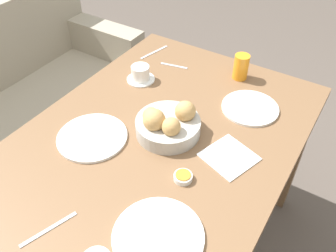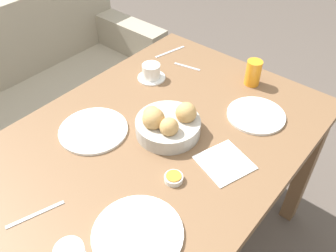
% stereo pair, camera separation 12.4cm
% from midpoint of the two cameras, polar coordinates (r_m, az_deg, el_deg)
% --- Properties ---
extents(ground_plane, '(10.00, 10.00, 0.00)m').
position_cam_midpoint_polar(ground_plane, '(1.83, 0.37, -19.14)').
color(ground_plane, '#564C44').
extents(dining_table, '(1.28, 0.89, 0.74)m').
position_cam_midpoint_polar(dining_table, '(1.30, 0.49, -5.36)').
color(dining_table, brown).
rests_on(dining_table, ground_plane).
extents(couch, '(1.53, 0.70, 0.85)m').
position_cam_midpoint_polar(couch, '(2.22, -19.42, 3.38)').
color(couch, '#9E937F').
rests_on(couch, ground_plane).
extents(bread_basket, '(0.23, 0.23, 0.12)m').
position_cam_midpoint_polar(bread_basket, '(1.23, 2.80, 0.22)').
color(bread_basket, '#B2ADA3').
rests_on(bread_basket, dining_table).
extents(plate_near_left, '(0.25, 0.25, 0.01)m').
position_cam_midpoint_polar(plate_near_left, '(0.99, -1.19, -17.10)').
color(plate_near_left, white).
rests_on(plate_near_left, dining_table).
extents(plate_near_right, '(0.22, 0.22, 0.01)m').
position_cam_midpoint_polar(plate_near_right, '(1.37, 16.46, 1.57)').
color(plate_near_right, white).
rests_on(plate_near_right, dining_table).
extents(plate_far_center, '(0.24, 0.24, 0.01)m').
position_cam_midpoint_polar(plate_far_center, '(1.27, -9.19, -0.79)').
color(plate_far_center, white).
rests_on(plate_far_center, dining_table).
extents(juice_glass, '(0.06, 0.06, 0.11)m').
position_cam_midpoint_polar(juice_glass, '(1.51, 15.83, 8.14)').
color(juice_glass, orange).
rests_on(juice_glass, dining_table).
extents(coffee_cup, '(0.12, 0.12, 0.07)m').
position_cam_midpoint_polar(coffee_cup, '(1.50, -0.32, 8.52)').
color(coffee_cup, white).
rests_on(coffee_cup, dining_table).
extents(jam_bowl_honey, '(0.06, 0.06, 0.02)m').
position_cam_midpoint_polar(jam_bowl_honey, '(1.10, 4.17, -8.48)').
color(jam_bowl_honey, white).
rests_on(jam_bowl_honey, dining_table).
extents(fork_silver, '(0.16, 0.06, 0.00)m').
position_cam_midpoint_polar(fork_silver, '(1.08, -17.37, -13.57)').
color(fork_silver, '#B7B7BC').
rests_on(fork_silver, dining_table).
extents(knife_silver, '(0.16, 0.05, 0.00)m').
position_cam_midpoint_polar(knife_silver, '(1.70, 2.45, 11.74)').
color(knife_silver, '#B7B7BC').
rests_on(knife_silver, dining_table).
extents(spoon_coffee, '(0.04, 0.12, 0.00)m').
position_cam_midpoint_polar(spoon_coffee, '(1.60, 5.33, 9.38)').
color(spoon_coffee, '#B7B7BC').
rests_on(spoon_coffee, dining_table).
extents(napkin, '(0.19, 0.19, 0.00)m').
position_cam_midpoint_polar(napkin, '(1.18, 12.06, -5.90)').
color(napkin, white).
rests_on(napkin, dining_table).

